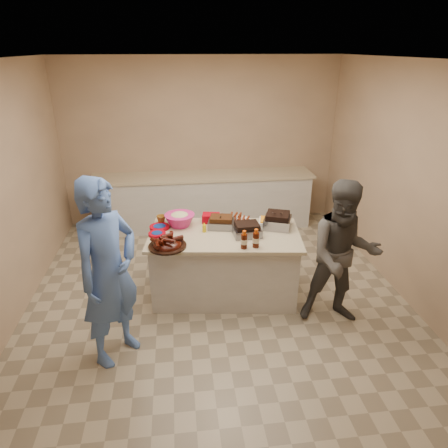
{
  "coord_description": "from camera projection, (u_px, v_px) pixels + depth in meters",
  "views": [
    {
      "loc": [
        -0.42,
        -4.04,
        2.81
      ],
      "look_at": [
        0.1,
        0.15,
        0.93
      ],
      "focal_mm": 32.0,
      "sensor_mm": 36.0,
      "label": 1
    }
  ],
  "objects": [
    {
      "name": "pulled_pork_tray",
      "position": [
        221.0,
        228.0,
        4.78
      ],
      "size": [
        0.35,
        0.29,
        0.09
      ],
      "primitive_type": "cube",
      "rotation": [
        0.0,
        0.0,
        -0.2
      ],
      "color": "#47230F",
      "rests_on": "island"
    },
    {
      "name": "plate_stack_large",
      "position": [
        160.0,
        228.0,
        4.76
      ],
      "size": [
        0.27,
        0.27,
        0.03
      ],
      "primitive_type": "cylinder",
      "rotation": [
        0.0,
        0.0,
        -0.13
      ],
      "color": "#9D000E",
      "rests_on": "island"
    },
    {
      "name": "bbq_bottle_a",
      "position": [
        244.0,
        248.0,
        4.29
      ],
      "size": [
        0.08,
        0.08,
        0.21
      ],
      "primitive_type": "cylinder",
      "rotation": [
        0.0,
        0.0,
        -0.13
      ],
      "color": "#381005",
      "rests_on": "island"
    },
    {
      "name": "mac_cheese_dish",
      "position": [
        272.0,
        225.0,
        4.84
      ],
      "size": [
        0.36,
        0.3,
        0.08
      ],
      "primitive_type": "cube",
      "rotation": [
        0.0,
        0.0,
        -0.25
      ],
      "color": "orange",
      "rests_on": "island"
    },
    {
      "name": "sausage_plate",
      "position": [
        239.0,
        222.0,
        4.94
      ],
      "size": [
        0.38,
        0.38,
        0.05
      ],
      "primitive_type": "cylinder",
      "rotation": [
        0.0,
        0.0,
        -0.27
      ],
      "color": "silver",
      "rests_on": "island"
    },
    {
      "name": "rib_platter",
      "position": [
        168.0,
        247.0,
        4.32
      ],
      "size": [
        0.43,
        0.43,
        0.17
      ],
      "primitive_type": null,
      "rotation": [
        0.0,
        0.0,
        0.05
      ],
      "color": "#430E06",
      "rests_on": "island"
    },
    {
      "name": "sauce_bowl",
      "position": [
        227.0,
        226.0,
        4.82
      ],
      "size": [
        0.14,
        0.06,
        0.14
      ],
      "primitive_type": "imported",
      "rotation": [
        0.0,
        0.0,
        -0.13
      ],
      "color": "silver",
      "rests_on": "island"
    },
    {
      "name": "guest_gray",
      "position": [
        334.0,
        318.0,
        4.52
      ],
      "size": [
        1.02,
        1.72,
        0.61
      ],
      "primitive_type": "imported",
      "rotation": [
        0.0,
        0.0,
        -0.15
      ],
      "color": "#514E49",
      "rests_on": "ground"
    },
    {
      "name": "bbq_bottle_b",
      "position": [
        256.0,
        247.0,
        4.32
      ],
      "size": [
        0.08,
        0.08,
        0.21
      ],
      "primitive_type": "cylinder",
      "rotation": [
        0.0,
        0.0,
        -0.13
      ],
      "color": "#381005",
      "rests_on": "island"
    },
    {
      "name": "mustard_bottle",
      "position": [
        204.0,
        232.0,
        4.66
      ],
      "size": [
        0.05,
        0.05,
        0.12
      ],
      "primitive_type": "cylinder",
      "rotation": [
        0.0,
        0.0,
        -0.13
      ],
      "color": "yellow",
      "rests_on": "island"
    },
    {
      "name": "room",
      "position": [
        218.0,
        299.0,
        4.86
      ],
      "size": [
        4.5,
        5.0,
        2.7
      ],
      "primitive_type": null,
      "color": "tan",
      "rests_on": "ground"
    },
    {
      "name": "plate_stack_small",
      "position": [
        157.0,
        235.0,
        4.59
      ],
      "size": [
        0.22,
        0.22,
        0.03
      ],
      "primitive_type": "cylinder",
      "rotation": [
        0.0,
        0.0,
        -0.13
      ],
      "color": "#9D000E",
      "rests_on": "island"
    },
    {
      "name": "brisket_tray",
      "position": [
        247.0,
        235.0,
        4.58
      ],
      "size": [
        0.32,
        0.27,
        0.09
      ],
      "primitive_type": "cube",
      "rotation": [
        0.0,
        0.0,
        0.05
      ],
      "color": "black",
      "rests_on": "island"
    },
    {
      "name": "coleslaw_bowl",
      "position": [
        180.0,
        226.0,
        4.83
      ],
      "size": [
        0.41,
        0.41,
        0.25
      ],
      "primitive_type": null,
      "rotation": [
        0.0,
        0.0,
        -0.13
      ],
      "color": "#C92375",
      "rests_on": "island"
    },
    {
      "name": "back_counter",
      "position": [
        204.0,
        201.0,
        6.67
      ],
      "size": [
        3.6,
        0.64,
        0.9
      ],
      "primitive_type": null,
      "color": "beige",
      "rests_on": "ground"
    },
    {
      "name": "guest_blue",
      "position": [
        120.0,
        352.0,
        4.01
      ],
      "size": [
        1.84,
        1.69,
        0.44
      ],
      "primitive_type": "imported",
      "rotation": [
        0.0,
        0.0,
        0.87
      ],
      "color": "#4E74C1",
      "rests_on": "ground"
    },
    {
      "name": "roasting_pan",
      "position": [
        277.0,
        227.0,
        4.79
      ],
      "size": [
        0.4,
        0.4,
        0.12
      ],
      "primitive_type": "cube",
      "rotation": [
        0.0,
        0.0,
        -0.36
      ],
      "color": "gray",
      "rests_on": "island"
    },
    {
      "name": "basket_stack",
      "position": [
        211.0,
        222.0,
        4.93
      ],
      "size": [
        0.23,
        0.19,
        0.1
      ],
      "primitive_type": "cube",
      "rotation": [
        0.0,
        0.0,
        -0.17
      ],
      "color": "#9D000E",
      "rests_on": "island"
    },
    {
      "name": "island",
      "position": [
        224.0,
        294.0,
        4.96
      ],
      "size": [
        1.85,
        1.13,
        0.83
      ],
      "primitive_type": null,
      "rotation": [
        0.0,
        0.0,
        -0.13
      ],
      "color": "beige",
      "rests_on": "ground"
    },
    {
      "name": "plastic_cup",
      "position": [
        161.0,
        223.0,
        4.89
      ],
      "size": [
        0.12,
        0.12,
        0.11
      ],
      "primitive_type": "imported",
      "rotation": [
        0.0,
        0.0,
        -0.13
      ],
      "color": "#966320",
      "rests_on": "island"
    }
  ]
}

